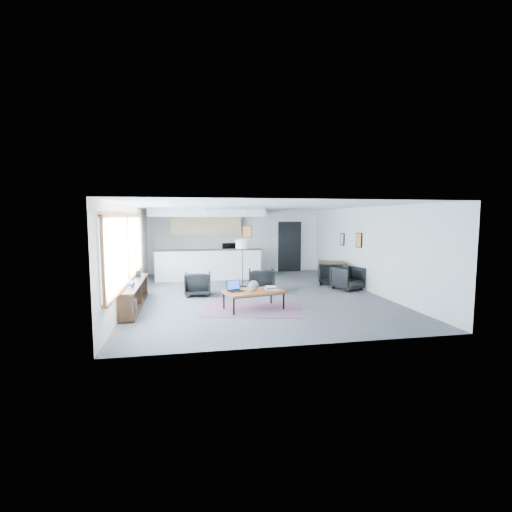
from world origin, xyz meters
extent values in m
cube|color=#48484B|center=(0.00, 0.00, -0.01)|extent=(7.00, 9.00, 0.01)
cube|color=white|center=(0.00, 0.00, 2.60)|extent=(7.00, 9.00, 0.01)
cube|color=silver|center=(0.00, 4.50, 1.30)|extent=(7.00, 0.01, 2.60)
cube|color=silver|center=(0.00, -4.50, 1.30)|extent=(7.00, 0.01, 2.60)
cube|color=silver|center=(-3.50, 0.00, 1.30)|extent=(0.01, 9.00, 2.60)
cube|color=silver|center=(3.50, 0.00, 1.30)|extent=(0.01, 9.00, 2.60)
cube|color=#8CBFFF|center=(-3.47, -0.90, 1.50)|extent=(0.02, 5.80, 1.55)
cube|color=brown|center=(-3.44, -0.90, 0.70)|extent=(0.10, 5.95, 0.06)
cube|color=brown|center=(-3.45, -0.90, 2.30)|extent=(0.06, 5.95, 0.06)
cube|color=brown|center=(-3.45, -3.80, 1.50)|extent=(0.06, 0.06, 1.60)
cube|color=brown|center=(-3.45, -0.90, 1.50)|extent=(0.06, 0.06, 1.60)
cube|color=brown|center=(-3.45, 2.00, 1.50)|extent=(0.06, 0.06, 1.60)
cube|color=#311E11|center=(-3.30, -1.00, 0.62)|extent=(0.35, 3.00, 0.05)
cube|color=#311E11|center=(-3.30, -1.00, 0.05)|extent=(0.35, 3.00, 0.05)
cube|color=#311E11|center=(-3.30, -2.45, 0.33)|extent=(0.33, 0.04, 0.55)
cube|color=#311E11|center=(-3.30, -1.00, 0.33)|extent=(0.33, 0.04, 0.55)
cube|color=#311E11|center=(-3.30, 0.45, 0.33)|extent=(0.33, 0.04, 0.55)
cube|color=#3359A5|center=(-3.30, -2.30, 0.17)|extent=(0.18, 0.04, 0.20)
cube|color=silver|center=(-3.30, -2.13, 0.18)|extent=(0.18, 0.04, 0.22)
cube|color=maroon|center=(-3.30, -1.96, 0.20)|extent=(0.18, 0.04, 0.24)
cube|color=#311E11|center=(-3.30, -1.79, 0.17)|extent=(0.18, 0.04, 0.20)
cube|color=#3359A5|center=(-3.30, -1.62, 0.18)|extent=(0.18, 0.04, 0.22)
cube|color=silver|center=(-3.30, -1.45, 0.20)|extent=(0.18, 0.04, 0.24)
cube|color=maroon|center=(-3.30, -1.28, 0.17)|extent=(0.18, 0.04, 0.20)
cube|color=#311E11|center=(-3.30, -1.11, 0.18)|extent=(0.18, 0.04, 0.22)
cube|color=#3359A5|center=(-3.30, -0.94, 0.20)|extent=(0.18, 0.03, 0.24)
cube|color=silver|center=(-3.30, -0.77, 0.17)|extent=(0.18, 0.03, 0.20)
cube|color=maroon|center=(-3.30, -0.60, 0.18)|extent=(0.18, 0.03, 0.22)
cube|color=#311E11|center=(-3.30, -0.43, 0.20)|extent=(0.18, 0.04, 0.24)
cube|color=black|center=(-3.30, -0.20, 0.73)|extent=(0.14, 0.02, 0.18)
sphere|color=#264C99|center=(-3.28, -1.60, 0.71)|extent=(0.14, 0.14, 0.14)
cube|color=white|center=(-1.20, 2.70, 0.55)|extent=(3.80, 0.25, 1.10)
cube|color=#311E11|center=(-1.20, 2.70, 1.11)|extent=(3.85, 0.32, 0.04)
cube|color=white|center=(-1.20, 4.15, 0.45)|extent=(3.80, 0.60, 0.90)
cube|color=#2D2D2D|center=(-1.20, 4.15, 0.91)|extent=(3.82, 0.62, 0.04)
cube|color=tan|center=(-1.20, 4.30, 1.95)|extent=(2.80, 0.35, 0.70)
cube|color=white|center=(-1.20, 3.60, 2.45)|extent=(4.20, 1.80, 0.30)
cube|color=black|center=(0.20, 2.71, 1.75)|extent=(0.35, 0.03, 0.45)
cube|color=orange|center=(0.20, 2.69, 1.75)|extent=(0.30, 0.01, 0.40)
cube|color=black|center=(2.30, 4.42, 1.05)|extent=(1.00, 0.12, 2.10)
cube|color=white|center=(1.78, 4.43, 1.05)|extent=(0.06, 0.10, 2.10)
cube|color=white|center=(2.82, 4.43, 1.05)|extent=(0.06, 0.10, 2.10)
cube|color=white|center=(2.30, 4.43, 2.12)|extent=(1.10, 0.10, 0.06)
cube|color=silver|center=(-0.60, 2.20, 2.56)|extent=(1.60, 0.04, 0.04)
cylinder|color=silver|center=(-1.25, 2.20, 2.48)|extent=(0.07, 0.07, 0.09)
cylinder|color=silver|center=(-0.80, 2.20, 2.48)|extent=(0.07, 0.07, 0.09)
cylinder|color=silver|center=(-0.35, 2.20, 2.48)|extent=(0.07, 0.07, 0.09)
cylinder|color=silver|center=(0.10, 2.20, 2.48)|extent=(0.07, 0.07, 0.09)
cube|color=black|center=(3.47, 0.40, 1.55)|extent=(0.03, 0.38, 0.48)
cube|color=orange|center=(3.46, 0.40, 1.55)|extent=(0.00, 0.32, 0.42)
cube|color=black|center=(3.47, 1.70, 1.50)|extent=(0.03, 0.34, 0.44)
cube|color=#859FC5|center=(3.46, 1.70, 1.50)|extent=(0.00, 0.28, 0.38)
cube|color=#60394A|center=(-0.38, -1.79, 0.01)|extent=(2.72, 2.17, 0.01)
cube|color=brown|center=(-0.38, -1.79, 0.44)|extent=(1.59, 1.11, 0.06)
cube|color=black|center=(-0.94, -2.27, 0.21)|extent=(0.04, 0.04, 0.42)
cube|color=black|center=(-1.10, -1.63, 0.21)|extent=(0.04, 0.04, 0.42)
cube|color=black|center=(0.35, -1.94, 0.21)|extent=(0.04, 0.04, 0.42)
cube|color=black|center=(0.18, -1.30, 0.21)|extent=(0.04, 0.04, 0.42)
cube|color=black|center=(-0.29, -2.11, 0.41)|extent=(1.34, 0.38, 0.03)
cube|color=black|center=(-0.46, -1.46, 0.41)|extent=(1.34, 0.38, 0.03)
cube|color=black|center=(-0.82, -1.77, 0.48)|extent=(0.43, 0.37, 0.02)
cube|color=black|center=(-0.87, -1.65, 0.61)|extent=(0.35, 0.19, 0.24)
cube|color=blue|center=(-0.87, -1.66, 0.61)|extent=(0.32, 0.17, 0.20)
sphere|color=gray|center=(-0.38, -1.79, 0.60)|extent=(0.26, 0.26, 0.26)
cube|color=silver|center=(0.07, -1.74, 0.49)|extent=(0.32, 0.26, 0.04)
cube|color=#3359A5|center=(0.07, -1.74, 0.52)|extent=(0.29, 0.24, 0.03)
cube|color=silver|center=(0.06, -1.76, 0.55)|extent=(0.26, 0.22, 0.03)
cube|color=#E5590C|center=(-0.24, -2.02, 0.47)|extent=(0.11, 0.11, 0.01)
imported|color=black|center=(-1.68, 0.15, 0.38)|extent=(0.78, 0.74, 0.76)
imported|color=black|center=(0.25, 0.30, 0.39)|extent=(0.86, 0.82, 0.79)
cylinder|color=black|center=(-0.17, 1.34, 0.01)|extent=(0.28, 0.28, 0.03)
cylinder|color=black|center=(-0.17, 1.34, 0.68)|extent=(0.02, 0.02, 1.31)
cylinder|color=#F6EDCA|center=(-0.17, 1.34, 1.41)|extent=(0.45, 0.45, 0.29)
cube|color=#311E11|center=(2.89, 1.15, 0.75)|extent=(1.15, 1.15, 0.04)
cylinder|color=black|center=(2.37, 0.91, 0.36)|extent=(0.05, 0.05, 0.73)
cylinder|color=black|center=(2.64, 1.67, 0.36)|extent=(0.05, 0.05, 0.73)
cylinder|color=black|center=(3.14, 0.64, 0.36)|extent=(0.05, 0.05, 0.73)
cylinder|color=black|center=(3.40, 1.40, 0.36)|extent=(0.05, 0.05, 0.73)
imported|color=black|center=(3.00, 0.13, 0.34)|extent=(0.82, 0.80, 0.68)
imported|color=black|center=(2.87, 1.31, 0.34)|extent=(0.83, 0.81, 0.69)
imported|color=black|center=(-0.27, 4.15, 1.12)|extent=(0.59, 0.36, 0.38)
camera|label=1|loc=(-2.01, -10.66, 2.28)|focal=26.00mm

